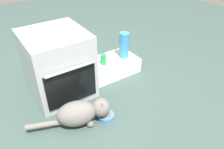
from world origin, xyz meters
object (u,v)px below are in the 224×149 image
Objects in this scene: pantry_cabinet at (112,66)px; soda_can at (104,59)px; oven at (58,64)px; food_bowl at (106,116)px; cat at (81,112)px; water_bottle at (124,45)px.

pantry_cabinet is 4.86× the size of soda_can.
oven is 0.68m from food_bowl.
pantry_cabinet is at bearing 56.42° from cat.
pantry_cabinet is 0.85m from cat.
food_bowl is 0.21× the size of cat.
oven is at bearing -179.55° from pantry_cabinet.
water_bottle is (0.79, -0.01, -0.01)m from oven.
oven reaches higher than water_bottle.
oven is at bearing 104.58° from cat.
oven is at bearing 178.96° from water_bottle.
water_bottle reaches higher than cat.
food_bowl is 1.24× the size of soda_can.
oven reaches higher than soda_can.
food_bowl is (-0.46, -0.60, -0.06)m from pantry_cabinet.
oven reaches higher than food_bowl.
cat reaches higher than food_bowl.
cat is at bearing 162.02° from food_bowl.
pantry_cabinet is 0.28m from water_bottle.
water_bottle reaches higher than soda_can.
pantry_cabinet is 1.95× the size of water_bottle.
soda_can reaches higher than food_bowl.
oven is 0.79m from water_bottle.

